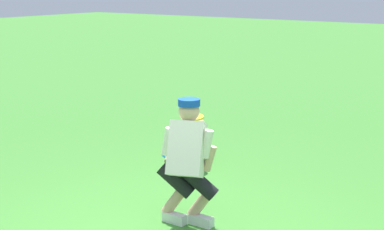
{
  "coord_description": "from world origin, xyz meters",
  "views": [
    {
      "loc": [
        -3.31,
        4.03,
        2.44
      ],
      "look_at": [
        0.61,
        -1.47,
        0.9
      ],
      "focal_mm": 55.56,
      "sensor_mm": 36.0,
      "label": 1
    }
  ],
  "objects_px": {
    "person": "(188,159)",
    "frisbee_held": "(173,157)",
    "dog": "(197,132)",
    "frisbee_flying": "(194,117)"
  },
  "relations": [
    {
      "from": "person",
      "to": "frisbee_held",
      "type": "bearing_deg",
      "value": 38.35
    },
    {
      "from": "dog",
      "to": "frisbee_flying",
      "type": "relative_size",
      "value": 3.29
    },
    {
      "from": "person",
      "to": "frisbee_flying",
      "type": "distance_m",
      "value": 1.97
    },
    {
      "from": "frisbee_flying",
      "to": "frisbee_held",
      "type": "xyz_separation_m",
      "value": [
        -0.75,
        1.45,
        -0.06
      ]
    },
    {
      "from": "dog",
      "to": "person",
      "type": "bearing_deg",
      "value": -2.65
    },
    {
      "from": "dog",
      "to": "frisbee_held",
      "type": "height_order",
      "value": "frisbee_held"
    },
    {
      "from": "person",
      "to": "frisbee_flying",
      "type": "xyz_separation_m",
      "value": [
        1.09,
        -1.65,
        -0.03
      ]
    },
    {
      "from": "person",
      "to": "dog",
      "type": "height_order",
      "value": "person"
    },
    {
      "from": "person",
      "to": "dog",
      "type": "distance_m",
      "value": 2.25
    },
    {
      "from": "person",
      "to": "frisbee_flying",
      "type": "bearing_deg",
      "value": 11.47
    }
  ]
}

